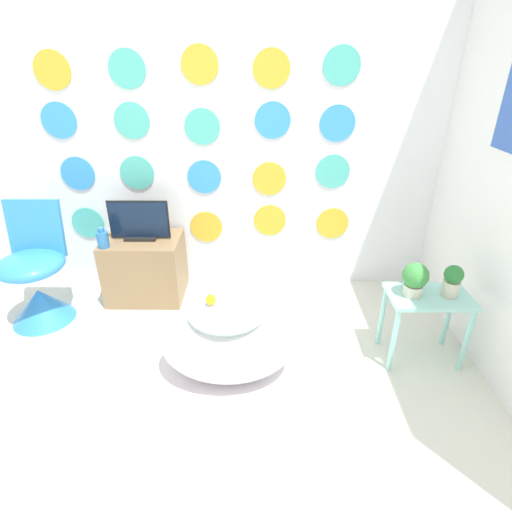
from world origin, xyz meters
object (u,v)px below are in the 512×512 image
Objects in this scene: bathtub at (228,340)px; potted_plant_left at (415,278)px; potted_plant_right at (452,280)px; vase at (103,239)px; chair at (37,285)px; tv at (139,222)px.

bathtub is 1.17m from potted_plant_left.
vase is at bearing 165.61° from potted_plant_right.
potted_plant_right reaches higher than vase.
chair reaches higher than bathtub.
tv is at bearing 25.27° from chair.
potted_plant_left is at bearing 178.60° from potted_plant_right.
potted_plant_left is (2.06, -0.58, 0.01)m from vase.
vase is 2.14m from potted_plant_left.
potted_plant_left is (1.83, -0.73, -0.06)m from tv.
potted_plant_left is 0.22m from potted_plant_right.
potted_plant_left is 1.05× the size of potted_plant_right.
tv is 0.29m from vase.
bathtub is at bearing -50.63° from tv.
bathtub is 1.78× the size of tv.
potted_plant_right is (2.28, -0.59, 0.00)m from vase.
tv is 2.15× the size of potted_plant_left.
tv is 2.18m from potted_plant_right.
potted_plant_right is (1.33, 0.14, 0.34)m from bathtub.
chair is 1.92× the size of tv.
chair is (-1.42, 0.55, 0.05)m from bathtub.
tv is at bearing 160.19° from potted_plant_right.
chair is 2.58m from potted_plant_left.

